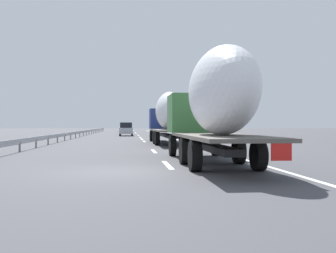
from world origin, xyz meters
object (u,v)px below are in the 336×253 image
(road_sign, at_px, (175,119))
(car_silver_hatch, at_px, (126,129))
(car_black_suv, at_px, (126,128))
(car_white_van, at_px, (127,128))
(truck_lead, at_px, (168,115))
(truck_trailing, at_px, (213,103))

(road_sign, bearing_deg, car_silver_hatch, 60.92)
(car_black_suv, distance_m, car_white_van, 9.29)
(truck_lead, xyz_separation_m, truck_trailing, (-17.52, -0.00, 0.05))
(truck_trailing, xyz_separation_m, car_white_van, (57.87, 3.57, -1.45))
(car_black_suv, height_order, road_sign, road_sign)
(car_silver_hatch, bearing_deg, truck_lead, -171.49)
(truck_trailing, bearing_deg, truck_lead, 0.00)
(car_silver_hatch, height_order, road_sign, road_sign)
(car_silver_hatch, bearing_deg, road_sign, -119.08)
(car_white_van, bearing_deg, car_black_suv, 0.79)
(truck_lead, bearing_deg, car_black_suv, 4.26)
(truck_lead, xyz_separation_m, car_silver_hatch, (24.02, 3.59, -1.44))
(car_black_suv, distance_m, car_silver_hatch, 25.62)
(truck_trailing, xyz_separation_m, car_black_suv, (67.16, 3.70, -1.49))
(car_black_suv, height_order, car_silver_hatch, car_silver_hatch)
(truck_trailing, distance_m, car_black_suv, 67.28)
(car_silver_hatch, distance_m, road_sign, 7.79)
(car_black_suv, bearing_deg, car_silver_hatch, -179.76)
(car_silver_hatch, height_order, car_white_van, car_white_van)
(truck_trailing, height_order, car_black_suv, truck_trailing)
(car_white_van, bearing_deg, truck_lead, -174.94)
(car_silver_hatch, bearing_deg, car_white_van, -0.07)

